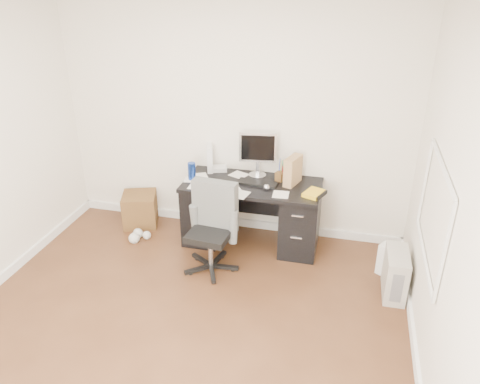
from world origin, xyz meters
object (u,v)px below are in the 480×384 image
object	(u,v)px
wicker_basket	(140,209)
pc_tower	(395,274)
office_chair	(210,230)
desk	(252,212)
keyboard	(257,183)
lcd_monitor	(258,154)

from	to	relation	value
wicker_basket	pc_tower	bearing A→B (deg)	-13.07
office_chair	pc_tower	distance (m)	1.86
desk	keyboard	xyz separation A→B (m)	(0.06, -0.01, 0.36)
desk	lcd_monitor	world-z (taller)	lcd_monitor
pc_tower	desk	bearing A→B (deg)	158.36
lcd_monitor	keyboard	world-z (taller)	lcd_monitor
lcd_monitor	wicker_basket	xyz separation A→B (m)	(-1.44, -0.11, -0.81)
office_chair	wicker_basket	bearing A→B (deg)	153.29
keyboard	lcd_monitor	bearing A→B (deg)	107.30
lcd_monitor	pc_tower	size ratio (longest dim) A/B	1.14
pc_tower	office_chair	bearing A→B (deg)	-179.83
lcd_monitor	office_chair	distance (m)	1.04
lcd_monitor	keyboard	bearing A→B (deg)	-86.53
desk	pc_tower	distance (m)	1.67
lcd_monitor	pc_tower	distance (m)	1.90
office_chair	pc_tower	world-z (taller)	office_chair
desk	keyboard	world-z (taller)	keyboard
desk	wicker_basket	size ratio (longest dim) A/B	3.80
office_chair	lcd_monitor	bearing A→B (deg)	75.09
lcd_monitor	keyboard	size ratio (longest dim) A/B	1.20
lcd_monitor	wicker_basket	world-z (taller)	lcd_monitor
desk	office_chair	xyz separation A→B (m)	(-0.30, -0.62, 0.08)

